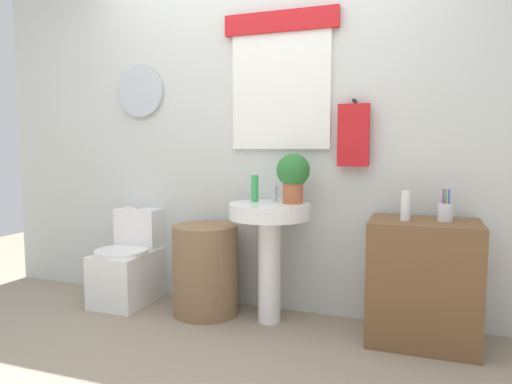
# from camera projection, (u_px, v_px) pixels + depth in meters

# --- Properties ---
(ground_plane) EXTENTS (8.00, 8.00, 0.00)m
(ground_plane) POSITION_uv_depth(u_px,v_px,m) (187.00, 377.00, 2.30)
(ground_plane) COLOR gray
(back_wall) EXTENTS (4.40, 0.18, 2.60)m
(back_wall) POSITION_uv_depth(u_px,v_px,m) (262.00, 125.00, 3.24)
(back_wall) COLOR silver
(back_wall) RESTS_ON ground_plane
(toilet) EXTENTS (0.38, 0.51, 0.70)m
(toilet) POSITION_uv_depth(u_px,v_px,m) (129.00, 266.00, 3.42)
(toilet) COLOR white
(toilet) RESTS_ON ground_plane
(laundry_hamper) EXTENTS (0.45, 0.45, 0.62)m
(laundry_hamper) POSITION_uv_depth(u_px,v_px,m) (205.00, 269.00, 3.17)
(laundry_hamper) COLOR #846647
(laundry_hamper) RESTS_ON ground_plane
(pedestal_sink) EXTENTS (0.53, 0.53, 0.79)m
(pedestal_sink) POSITION_uv_depth(u_px,v_px,m) (269.00, 232.00, 2.98)
(pedestal_sink) COLOR white
(pedestal_sink) RESTS_ON ground_plane
(faucet) EXTENTS (0.03, 0.03, 0.10)m
(faucet) POSITION_uv_depth(u_px,v_px,m) (275.00, 194.00, 3.07)
(faucet) COLOR silver
(faucet) RESTS_ON pedestal_sink
(wooden_cabinet) EXTENTS (0.62, 0.44, 0.73)m
(wooden_cabinet) POSITION_uv_depth(u_px,v_px,m) (423.00, 282.00, 2.69)
(wooden_cabinet) COLOR brown
(wooden_cabinet) RESTS_ON ground_plane
(soap_bottle) EXTENTS (0.05, 0.05, 0.18)m
(soap_bottle) POSITION_uv_depth(u_px,v_px,m) (255.00, 188.00, 3.04)
(soap_bottle) COLOR green
(soap_bottle) RESTS_ON pedestal_sink
(potted_plant) EXTENTS (0.22, 0.22, 0.32)m
(potted_plant) POSITION_uv_depth(u_px,v_px,m) (293.00, 174.00, 2.95)
(potted_plant) COLOR #AD5B38
(potted_plant) RESTS_ON pedestal_sink
(lotion_bottle) EXTENTS (0.05, 0.05, 0.17)m
(lotion_bottle) POSITION_uv_depth(u_px,v_px,m) (406.00, 206.00, 2.64)
(lotion_bottle) COLOR white
(lotion_bottle) RESTS_ON wooden_cabinet
(toothbrush_cup) EXTENTS (0.08, 0.08, 0.19)m
(toothbrush_cup) POSITION_uv_depth(u_px,v_px,m) (445.00, 212.00, 2.63)
(toothbrush_cup) COLOR silver
(toothbrush_cup) RESTS_ON wooden_cabinet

